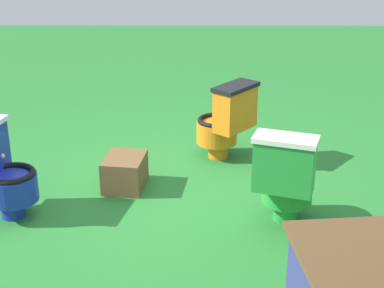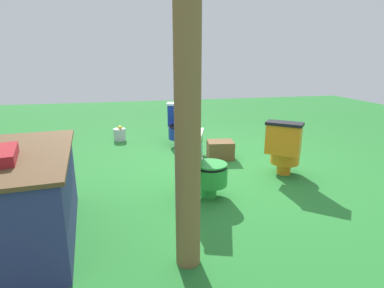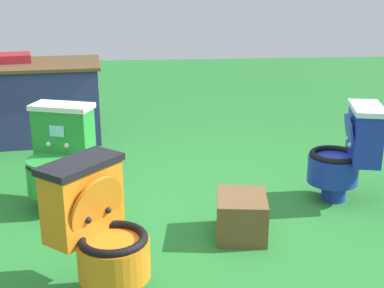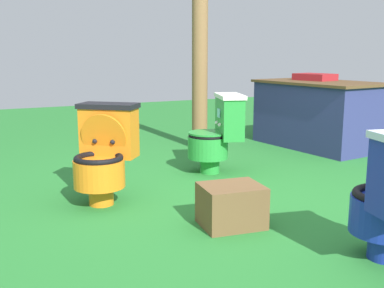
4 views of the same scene
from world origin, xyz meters
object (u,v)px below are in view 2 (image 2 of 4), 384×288
object	(u,v)px
wooden_post	(188,123)
lemon_bucket	(120,134)
toilet_green	(202,164)
small_crate	(220,150)
vendor_table	(18,199)
toilet_orange	(284,148)
toilet_blue	(179,124)

from	to	relation	value
wooden_post	lemon_bucket	size ratio (longest dim) A/B	7.78
toilet_green	lemon_bucket	world-z (taller)	toilet_green
lemon_bucket	small_crate	bearing A→B (deg)	-133.04
toilet_green	vendor_table	xyz separation A→B (m)	(-0.55, 1.67, 0.02)
toilet_green	toilet_orange	xyz separation A→B (m)	(0.38, -1.18, 0.00)
small_crate	vendor_table	bearing A→B (deg)	128.07
toilet_orange	wooden_post	distance (m)	2.26
toilet_green	lemon_bucket	size ratio (longest dim) A/B	2.63
vendor_table	wooden_post	bearing A→B (deg)	-113.25
wooden_post	small_crate	size ratio (longest dim) A/B	5.57
toilet_green	toilet_blue	xyz separation A→B (m)	(2.08, -0.12, 0.00)
toilet_orange	lemon_bucket	bearing A→B (deg)	172.84
wooden_post	lemon_bucket	distance (m)	3.88
toilet_orange	small_crate	distance (m)	1.06
toilet_blue	wooden_post	distance (m)	3.30
toilet_blue	wooden_post	bearing A→B (deg)	94.05
toilet_orange	lemon_bucket	distance (m)	3.08
toilet_blue	lemon_bucket	distance (m)	1.19
small_crate	toilet_blue	bearing A→B (deg)	28.85
toilet_green	wooden_post	xyz separation A→B (m)	(-1.10, 0.38, 0.70)
toilet_orange	toilet_green	bearing A→B (deg)	-122.17
toilet_green	toilet_blue	size ratio (longest dim) A/B	1.00
toilet_orange	vendor_table	distance (m)	2.99
small_crate	toilet_orange	bearing A→B (deg)	-145.33
lemon_bucket	toilet_green	bearing A→B (deg)	-160.88
wooden_post	vendor_table	bearing A→B (deg)	66.75
toilet_orange	small_crate	xyz separation A→B (m)	(0.85, 0.58, -0.24)
toilet_green	vendor_table	distance (m)	1.76
toilet_green	vendor_table	size ratio (longest dim) A/B	0.47
small_crate	lemon_bucket	size ratio (longest dim) A/B	1.39
wooden_post	toilet_blue	bearing A→B (deg)	-8.95
wooden_post	lemon_bucket	world-z (taller)	wooden_post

